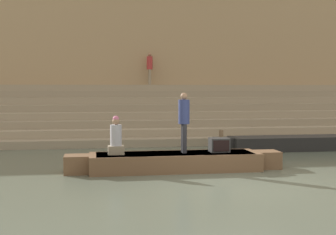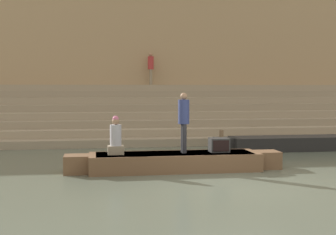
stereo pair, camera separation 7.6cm
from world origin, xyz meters
TOP-DOWN VIEW (x-y plane):
  - ground_plane at (0.00, 0.00)m, footprint 120.00×120.00m
  - ghat_steps at (0.00, 11.16)m, footprint 36.00×6.26m
  - back_wall at (0.00, 13.97)m, footprint 34.20×1.28m
  - rowboat_main at (-1.10, 1.97)m, footprint 5.94×1.34m
  - person_standing at (-0.84, 2.01)m, footprint 0.31×0.31m
  - person_rowing at (-2.70, 1.96)m, footprint 0.43×0.34m
  - tv_set at (0.16, 2.01)m, footprint 0.53×0.43m
  - moored_boat_shore at (3.89, 5.54)m, footprint 5.86×1.18m
  - mooring_post at (0.74, 3.88)m, footprint 0.14×0.14m
  - person_on_steps at (-0.46, 12.98)m, footprint 0.30×0.30m

SIDE VIEW (x-z plane):
  - ground_plane at x=0.00m, z-range 0.00..0.00m
  - rowboat_main at x=-1.10m, z-range 0.02..0.50m
  - moored_boat_shore at x=3.89m, z-range 0.02..0.51m
  - mooring_post at x=0.74m, z-range 0.00..0.92m
  - tv_set at x=0.16m, z-range 0.49..0.87m
  - ghat_steps at x=0.00m, z-range -0.35..2.08m
  - person_rowing at x=-2.70m, z-range 0.39..1.42m
  - person_standing at x=-0.84m, z-range 0.62..2.26m
  - person_on_steps at x=-0.46m, z-range 2.56..4.17m
  - back_wall at x=0.00m, z-range -0.03..8.10m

